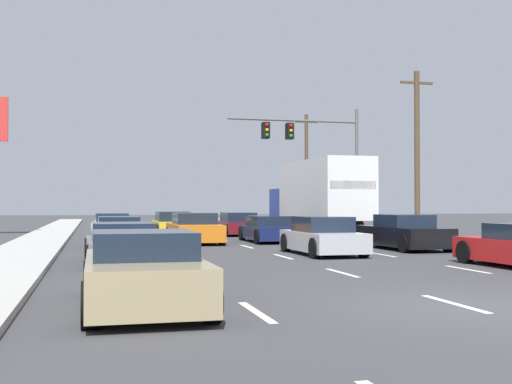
{
  "coord_description": "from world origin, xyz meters",
  "views": [
    {
      "loc": [
        -5.84,
        -9.31,
        1.66
      ],
      "look_at": [
        0.25,
        14.86,
        2.14
      ],
      "focal_mm": 45.36,
      "sensor_mm": 36.0,
      "label": 1
    }
  ],
  "objects_px": {
    "car_gray": "(122,244)",
    "car_maroon": "(238,225)",
    "box_truck": "(318,195)",
    "car_navy": "(268,230)",
    "traffic_signal_mast": "(306,142)",
    "car_yellow": "(172,225)",
    "car_orange": "(194,229)",
    "car_tan": "(143,272)",
    "car_black": "(403,233)",
    "utility_pole_far": "(306,168)",
    "utility_pole_mid": "(417,151)",
    "car_green": "(119,233)",
    "car_silver": "(322,237)",
    "car_white": "(111,226)"
  },
  "relations": [
    {
      "from": "car_gray",
      "to": "car_maroon",
      "type": "distance_m",
      "value": 16.75
    },
    {
      "from": "box_truck",
      "to": "car_navy",
      "type": "bearing_deg",
      "value": -140.75
    },
    {
      "from": "car_maroon",
      "to": "traffic_signal_mast",
      "type": "bearing_deg",
      "value": 29.75
    },
    {
      "from": "car_yellow",
      "to": "car_orange",
      "type": "distance_m",
      "value": 6.84
    },
    {
      "from": "car_tan",
      "to": "car_black",
      "type": "xyz_separation_m",
      "value": [
        10.36,
        11.41,
        0.02
      ]
    },
    {
      "from": "car_tan",
      "to": "box_truck",
      "type": "distance_m",
      "value": 22.12
    },
    {
      "from": "box_truck",
      "to": "utility_pole_far",
      "type": "bearing_deg",
      "value": 73.11
    },
    {
      "from": "utility_pole_mid",
      "to": "utility_pole_far",
      "type": "distance_m",
      "value": 17.98
    },
    {
      "from": "traffic_signal_mast",
      "to": "box_truck",
      "type": "bearing_deg",
      "value": -103.72
    },
    {
      "from": "car_yellow",
      "to": "traffic_signal_mast",
      "type": "height_order",
      "value": "traffic_signal_mast"
    },
    {
      "from": "car_green",
      "to": "car_navy",
      "type": "bearing_deg",
      "value": 18.62
    },
    {
      "from": "car_silver",
      "to": "traffic_signal_mast",
      "type": "relative_size",
      "value": 0.5
    },
    {
      "from": "car_maroon",
      "to": "car_yellow",
      "type": "bearing_deg",
      "value": 172.54
    },
    {
      "from": "car_orange",
      "to": "car_silver",
      "type": "height_order",
      "value": "car_orange"
    },
    {
      "from": "car_orange",
      "to": "box_truck",
      "type": "distance_m",
      "value": 7.29
    },
    {
      "from": "car_tan",
      "to": "utility_pole_mid",
      "type": "bearing_deg",
      "value": 51.97
    },
    {
      "from": "utility_pole_far",
      "to": "car_orange",
      "type": "bearing_deg",
      "value": -120.15
    },
    {
      "from": "car_maroon",
      "to": "traffic_signal_mast",
      "type": "height_order",
      "value": "traffic_signal_mast"
    },
    {
      "from": "car_yellow",
      "to": "car_white",
      "type": "bearing_deg",
      "value": -164.94
    },
    {
      "from": "car_tan",
      "to": "traffic_signal_mast",
      "type": "distance_m",
      "value": 28.91
    },
    {
      "from": "car_green",
      "to": "box_truck",
      "type": "bearing_deg",
      "value": 26.48
    },
    {
      "from": "car_yellow",
      "to": "utility_pole_far",
      "type": "xyz_separation_m",
      "value": [
        12.13,
        13.85,
        3.91
      ]
    },
    {
      "from": "car_green",
      "to": "car_gray",
      "type": "bearing_deg",
      "value": -91.4
    },
    {
      "from": "car_tan",
      "to": "car_maroon",
      "type": "height_order",
      "value": "car_tan"
    },
    {
      "from": "car_yellow",
      "to": "utility_pole_mid",
      "type": "distance_m",
      "value": 13.31
    },
    {
      "from": "car_green",
      "to": "car_silver",
      "type": "bearing_deg",
      "value": -38.53
    },
    {
      "from": "car_orange",
      "to": "car_navy",
      "type": "xyz_separation_m",
      "value": [
        3.28,
        0.07,
        -0.06
      ]
    },
    {
      "from": "car_maroon",
      "to": "car_navy",
      "type": "bearing_deg",
      "value": -90.34
    },
    {
      "from": "box_truck",
      "to": "traffic_signal_mast",
      "type": "bearing_deg",
      "value": 76.28
    },
    {
      "from": "car_navy",
      "to": "car_black",
      "type": "relative_size",
      "value": 0.9
    },
    {
      "from": "car_orange",
      "to": "car_black",
      "type": "xyz_separation_m",
      "value": [
        6.96,
        -5.51,
        -0.01
      ]
    },
    {
      "from": "car_navy",
      "to": "car_black",
      "type": "height_order",
      "value": "car_black"
    },
    {
      "from": "car_gray",
      "to": "car_green",
      "type": "bearing_deg",
      "value": 88.6
    },
    {
      "from": "car_orange",
      "to": "traffic_signal_mast",
      "type": "height_order",
      "value": "traffic_signal_mast"
    },
    {
      "from": "car_orange",
      "to": "utility_pole_mid",
      "type": "bearing_deg",
      "value": 12.75
    },
    {
      "from": "car_silver",
      "to": "traffic_signal_mast",
      "type": "height_order",
      "value": "traffic_signal_mast"
    },
    {
      "from": "box_truck",
      "to": "car_black",
      "type": "bearing_deg",
      "value": -87.31
    },
    {
      "from": "car_white",
      "to": "car_orange",
      "type": "distance_m",
      "value": 6.83
    },
    {
      "from": "car_gray",
      "to": "car_navy",
      "type": "relative_size",
      "value": 1.09
    },
    {
      "from": "car_yellow",
      "to": "car_maroon",
      "type": "bearing_deg",
      "value": -7.46
    },
    {
      "from": "car_black",
      "to": "car_orange",
      "type": "bearing_deg",
      "value": 141.6
    },
    {
      "from": "car_green",
      "to": "car_black",
      "type": "height_order",
      "value": "car_black"
    },
    {
      "from": "car_white",
      "to": "utility_pole_far",
      "type": "bearing_deg",
      "value": 43.84
    },
    {
      "from": "utility_pole_far",
      "to": "box_truck",
      "type": "bearing_deg",
      "value": -106.89
    },
    {
      "from": "utility_pole_far",
      "to": "car_white",
      "type": "bearing_deg",
      "value": -136.16
    },
    {
      "from": "car_gray",
      "to": "traffic_signal_mast",
      "type": "xyz_separation_m",
      "value": [
        11.53,
        18.1,
        4.84
      ]
    },
    {
      "from": "car_green",
      "to": "car_tan",
      "type": "xyz_separation_m",
      "value": [
        -0.16,
        -14.79,
        0.01
      ]
    },
    {
      "from": "car_black",
      "to": "utility_pole_far",
      "type": "relative_size",
      "value": 0.53
    },
    {
      "from": "car_white",
      "to": "car_tan",
      "type": "xyz_separation_m",
      "value": [
        -0.11,
        -22.91,
        0.01
      ]
    },
    {
      "from": "box_truck",
      "to": "car_black",
      "type": "relative_size",
      "value": 2.0
    }
  ]
}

